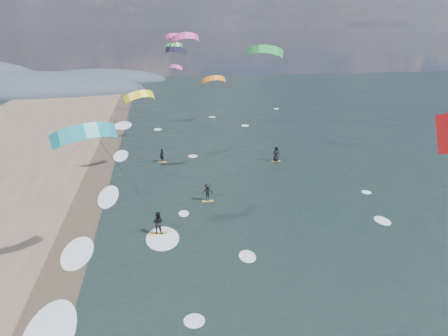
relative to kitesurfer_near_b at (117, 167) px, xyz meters
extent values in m
cube|color=#382D23|center=(-4.08, -2.81, -7.16)|extent=(3.00, 240.00, 0.00)
ellipsoid|color=#3D4756|center=(-32.08, 87.19, -7.16)|extent=(64.00, 24.00, 10.00)
ellipsoid|color=#3D4756|center=(-14.08, 107.19, -7.16)|extent=(40.00, 18.00, 7.00)
cube|color=gold|center=(2.41, 4.33, -7.13)|extent=(1.45, 0.45, 0.07)
imported|color=black|center=(2.41, 4.33, -6.17)|extent=(1.08, 0.96, 1.85)
ellipsoid|color=white|center=(2.71, 3.53, -7.16)|extent=(2.60, 4.20, 0.12)
cylinder|color=black|center=(0.66, 1.33, -1.51)|extent=(0.02, 0.02, 11.15)
cube|color=gold|center=(7.11, 10.51, -7.14)|extent=(1.10, 0.35, 0.05)
imported|color=black|center=(7.11, 10.51, -6.26)|extent=(1.16, 0.74, 1.71)
cube|color=gold|center=(16.88, 21.85, -7.14)|extent=(1.10, 0.35, 0.05)
imported|color=black|center=(16.88, 21.85, -6.21)|extent=(0.97, 0.71, 1.81)
cube|color=gold|center=(3.09, 23.56, -7.14)|extent=(1.10, 0.35, 0.05)
imported|color=black|center=(3.09, 23.56, -6.30)|extent=(0.71, 0.69, 1.64)
ellipsoid|color=white|center=(-2.88, -6.81, -7.16)|extent=(2.40, 5.40, 0.11)
ellipsoid|color=white|center=(-2.88, 2.19, -7.16)|extent=(2.40, 5.40, 0.11)
ellipsoid|color=white|center=(-2.88, 13.19, -7.16)|extent=(2.40, 5.40, 0.11)
ellipsoid|color=white|center=(-2.88, 27.19, -7.16)|extent=(2.40, 5.40, 0.11)
ellipsoid|color=white|center=(-2.88, 45.19, -7.16)|extent=(2.40, 5.40, 0.11)
camera|label=1|loc=(2.76, -27.59, 8.77)|focal=35.00mm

